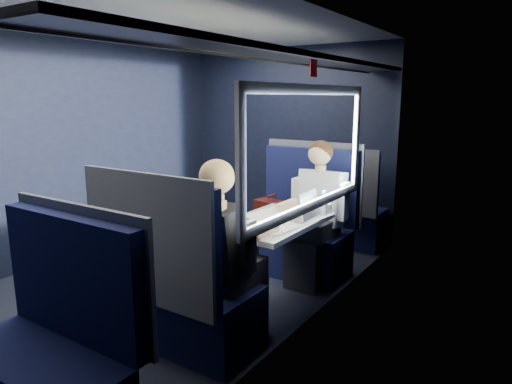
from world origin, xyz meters
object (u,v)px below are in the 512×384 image
Objects in this scene: seat_bay_far at (178,292)px; seat_row_front at (338,211)px; woman at (222,247)px; cup at (328,209)px; seat_row_back at (53,356)px; man at (316,206)px; table at (270,229)px; laptop at (302,211)px; bottle_small at (324,205)px; seat_bay_near at (299,229)px.

seat_row_front is at bearing 90.00° from seat_bay_far.
woman is at bearing -84.30° from seat_row_front.
woman is at bearing -101.33° from cup.
man reaches higher than seat_row_back.
seat_bay_far is at bearing -146.18° from woman.
woman is (0.07, -0.71, 0.06)m from table.
laptop is (0.39, 1.03, 0.39)m from seat_bay_far.
table is at bearing 84.20° from seat_row_back.
seat_row_front is 1.58m from bottle_small.
bottle_small is (0.23, -0.35, 0.11)m from man.
seat_bay_far is 0.43m from woman.
seat_row_front is 1.17m from man.
table is 0.54m from cup.
table is at bearing -142.63° from laptop.
seat_row_back is (0.00, -3.59, 0.00)m from seat_row_front.
seat_row_back is 14.32× the size of cup.
table is at bearing -124.07° from cup.
table is 0.49m from bottle_small.
woman is at bearing -80.57° from seat_bay_near.
seat_row_back is 2.32m from cup.
woman is at bearing 33.82° from seat_bay_far.
woman is at bearing -102.23° from bottle_small.
seat_bay_far is 1.45m from cup.
seat_bay_far is at bearing -89.61° from seat_bay_near.
man is 0.57m from laptop.
seat_bay_near is 0.93m from seat_row_front.
seat_row_front reaches higher than cup.
woman is at bearing -84.55° from table.
table is 3.16× the size of laptop.
seat_bay_far reaches higher than laptop.
seat_row_back is 1.16m from woman.
table is at bearing -77.40° from seat_bay_near.
table is 0.29m from laptop.
seat_bay_near reaches higher than seat_row_front.
seat_bay_far is (-0.18, -0.87, -0.25)m from table.
seat_bay_near is 1.09× the size of seat_row_front.
seat_bay_far is at bearing -110.59° from laptop.
laptop reaches higher than bottle_small.
cup is (-0.00, 0.09, -0.05)m from bottle_small.
seat_row_front is 5.51× the size of bottle_small.
man is at bearing 90.00° from woman.
seat_bay_far is (0.01, -1.74, -0.01)m from seat_bay_near.
seat_bay_far is at bearing -101.78° from table.
table is 0.76× the size of man.
seat_bay_near is 3.98× the size of laptop.
seat_bay_far is 5.99× the size of bottle_small.
seat_bay_near is at bearing 90.39° from seat_bay_far.
seat_row_front is at bearing 102.83° from man.
seat_row_back is at bearing -102.11° from cup.
seat_bay_far is at bearing -90.00° from seat_row_front.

